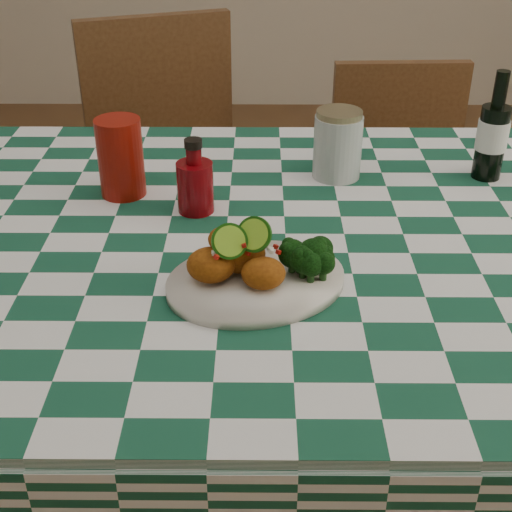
# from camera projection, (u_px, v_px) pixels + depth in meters

# --- Properties ---
(dining_table) EXTENTS (1.66, 1.06, 0.79)m
(dining_table) POSITION_uv_depth(u_px,v_px,m) (281.00, 404.00, 1.44)
(dining_table) COLOR #164C34
(dining_table) RESTS_ON ground
(plate) EXTENTS (0.34, 0.30, 0.02)m
(plate) POSITION_uv_depth(u_px,v_px,m) (256.00, 282.00, 1.09)
(plate) COLOR silver
(plate) RESTS_ON dining_table
(fried_chicken_pile) EXTENTS (0.14, 0.10, 0.09)m
(fried_chicken_pile) POSITION_uv_depth(u_px,v_px,m) (245.00, 252.00, 1.06)
(fried_chicken_pile) COLOR #964B0E
(fried_chicken_pile) RESTS_ON plate
(broccoli_side) EXTENTS (0.07, 0.07, 0.06)m
(broccoli_side) POSITION_uv_depth(u_px,v_px,m) (309.00, 257.00, 1.08)
(broccoli_side) COLOR black
(broccoli_side) RESTS_ON plate
(red_tumbler) EXTENTS (0.09, 0.09, 0.15)m
(red_tumbler) POSITION_uv_depth(u_px,v_px,m) (121.00, 158.00, 1.34)
(red_tumbler) COLOR maroon
(red_tumbler) RESTS_ON dining_table
(ketchup_bottle) EXTENTS (0.07, 0.07, 0.14)m
(ketchup_bottle) POSITION_uv_depth(u_px,v_px,m) (195.00, 176.00, 1.28)
(ketchup_bottle) COLOR #620409
(ketchup_bottle) RESTS_ON dining_table
(mason_jar) EXTENTS (0.12, 0.12, 0.14)m
(mason_jar) POSITION_uv_depth(u_px,v_px,m) (338.00, 144.00, 1.41)
(mason_jar) COLOR #B2BCBA
(mason_jar) RESTS_ON dining_table
(beer_bottle) EXTENTS (0.06, 0.06, 0.22)m
(beer_bottle) POSITION_uv_depth(u_px,v_px,m) (494.00, 126.00, 1.39)
(beer_bottle) COLOR black
(beer_bottle) RESTS_ON dining_table
(wooden_chair_left) EXTENTS (0.56, 0.58, 0.96)m
(wooden_chair_left) POSITION_uv_depth(u_px,v_px,m) (179.00, 201.00, 2.04)
(wooden_chair_left) COLOR #472814
(wooden_chair_left) RESTS_ON ground
(wooden_chair_right) EXTENTS (0.40, 0.42, 0.84)m
(wooden_chair_right) POSITION_uv_depth(u_px,v_px,m) (401.00, 225.00, 2.04)
(wooden_chair_right) COLOR #472814
(wooden_chair_right) RESTS_ON ground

